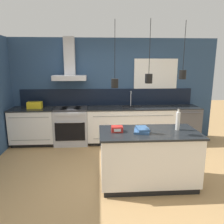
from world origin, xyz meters
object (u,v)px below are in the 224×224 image
Objects in this scene: oven_range at (72,126)px; dishwasher at (185,124)px; bottle_on_island at (178,121)px; book_stack at (142,130)px; yellow_toolbox at (35,105)px; red_supply_box at (117,129)px.

oven_range and dishwasher have the same top height.
bottle_on_island reaches higher than book_stack.
dishwasher is 3.81m from yellow_toolbox.
oven_range is 1.02m from yellow_toolbox.
dishwasher is 2.24m from bottle_on_island.
yellow_toolbox is at bearing 137.73° from book_stack.
bottle_on_island is 1.06× the size of book_stack.
dishwasher is at bearing 0.08° from oven_range.
red_supply_box is at bearing -63.86° from oven_range.
bottle_on_island is (-0.94, -1.94, 0.61)m from dishwasher.
yellow_toolbox is (-2.23, 2.03, 0.05)m from book_stack.
red_supply_box is at bearing -47.24° from yellow_toolbox.
red_supply_box is at bearing -177.51° from bottle_on_island.
yellow_toolbox reaches higher than dishwasher.
bottle_on_island is 1.00m from red_supply_box.
red_supply_box is at bearing 173.98° from book_stack.
dishwasher is at bearing 52.75° from book_stack.
red_supply_box reaches higher than oven_range.
bottle_on_island is (1.97, -1.94, 0.61)m from oven_range.
book_stack is (-0.60, -0.08, -0.12)m from bottle_on_island.
bottle_on_island is at bearing -34.44° from yellow_toolbox.
oven_range is at bearing 135.44° from bottle_on_island.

